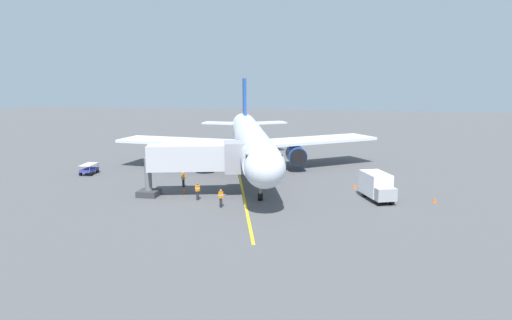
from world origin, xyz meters
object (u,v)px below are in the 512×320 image
airplane (251,140)px  safety_cone_nose_right (355,186)px  box_truck_near_nose (377,186)px  safety_cone_nose_left (389,191)px  ground_crew_marshaller (198,191)px  ground_crew_loader (221,198)px  safety_cone_wing_port (184,190)px  baggage_cart_portside (89,169)px  jet_bridge (205,158)px  ground_crew_wing_walker (183,179)px  safety_cone_wing_starboard (435,200)px

airplane → safety_cone_nose_right: 14.73m
box_truck_near_nose → safety_cone_nose_left: 3.43m
ground_crew_marshaller → safety_cone_nose_right: (-15.11, -7.64, -0.61)m
airplane → box_truck_near_nose: bearing=142.6°
ground_crew_loader → safety_cone_wing_port: ground_crew_loader is taller
baggage_cart_portside → safety_cone_nose_right: 31.88m
safety_cone_nose_left → safety_cone_wing_port: 21.09m
ground_crew_marshaller → ground_crew_loader: (-2.89, 2.16, 0.00)m
ground_crew_marshaller → baggage_cart_portside: (16.72, -9.40, -0.23)m
baggage_cart_portside → box_truck_near_nose: bearing=169.5°
jet_bridge → ground_crew_marshaller: jet_bridge is taller
ground_crew_marshaller → airplane: bearing=-99.9°
ground_crew_marshaller → ground_crew_loader: size_ratio=1.00×
box_truck_near_nose → airplane: bearing=-37.4°
ground_crew_wing_walker → safety_cone_nose_left: 21.74m
box_truck_near_nose → safety_cone_nose_left: size_ratio=9.08×
ground_crew_marshaller → jet_bridge: bearing=-95.1°
jet_bridge → safety_cone_wing_starboard: jet_bridge is taller
ground_crew_wing_walker → safety_cone_nose_right: size_ratio=3.11×
airplane → safety_cone_nose_left: bearing=152.8°
jet_bridge → safety_cone_wing_port: 4.26m
jet_bridge → safety_cone_wing_starboard: (-22.28, -1.06, -3.49)m
ground_crew_marshaller → baggage_cart_portside: bearing=-29.4°
jet_bridge → safety_cone_wing_starboard: size_ratio=20.85×
ground_crew_wing_walker → safety_cone_wing_port: ground_crew_wing_walker is taller
safety_cone_wing_port → ground_crew_marshaller: bearing=132.1°
safety_cone_nose_right → airplane: bearing=-27.8°
airplane → safety_cone_nose_left: (-16.06, 8.26, -3.73)m
ground_crew_loader → safety_cone_wing_starboard: ground_crew_loader is taller
box_truck_near_nose → baggage_cart_portside: box_truck_near_nose is taller
airplane → jet_bridge: bearing=79.3°
airplane → ground_crew_marshaller: size_ratio=23.26×
safety_cone_nose_right → safety_cone_nose_left: bearing=155.1°
jet_bridge → box_truck_near_nose: size_ratio=2.30×
ground_crew_marshaller → baggage_cart_portside: ground_crew_marshaller is taller
baggage_cart_portside → safety_cone_nose_right: (-31.83, 1.77, -0.38)m
jet_bridge → ground_crew_wing_walker: size_ratio=6.70×
box_truck_near_nose → safety_cone_wing_starboard: bearing=179.6°
ground_crew_marshaller → box_truck_near_nose: (-17.11, -3.12, 0.50)m
jet_bridge → safety_cone_wing_port: (2.40, -0.43, -3.49)m
ground_crew_marshaller → ground_crew_wing_walker: (3.15, -4.99, 0.00)m
ground_crew_loader → safety_cone_wing_starboard: size_ratio=3.11×
ground_crew_marshaller → safety_cone_nose_left: bearing=-162.0°
safety_cone_nose_left → safety_cone_wing_starboard: bearing=142.9°
jet_bridge → safety_cone_nose_left: size_ratio=20.85×
ground_crew_loader → airplane: bearing=-88.7°
ground_crew_loader → safety_cone_nose_left: bearing=-152.4°
box_truck_near_nose → safety_cone_wing_starboard: 5.47m
airplane → safety_cone_nose_right: size_ratio=72.32×
ground_crew_loader → safety_cone_nose_right: size_ratio=3.11×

